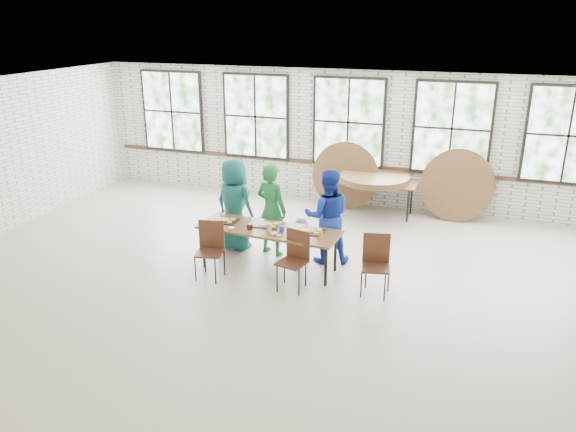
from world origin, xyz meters
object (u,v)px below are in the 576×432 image
Objects in this scene: storage_table at (374,183)px; chair_near_right at (295,255)px; dining_table at (269,231)px; chair_near_left at (210,244)px.

chair_near_right is at bearing -98.61° from storage_table.
chair_near_right is at bearing -34.92° from dining_table.
chair_near_right reaches higher than dining_table.
chair_near_right is 0.52× the size of storage_table.
storage_table is at bearing 75.06° from dining_table.
dining_table is 2.57× the size of chair_near_left.
chair_near_right is 3.91m from storage_table.
chair_near_left is at bearing -141.97° from dining_table.
storage_table is (1.12, 3.38, -0.00)m from dining_table.
dining_table is 0.81m from chair_near_right.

